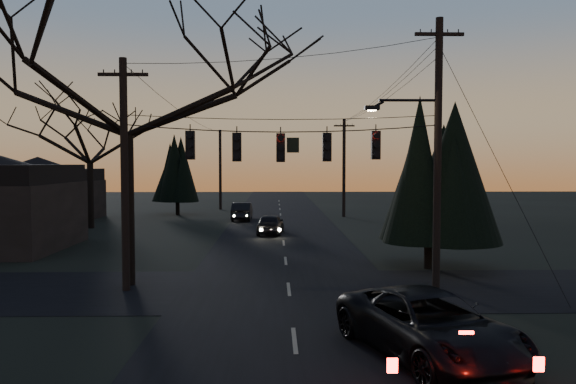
{
  "coord_description": "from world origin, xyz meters",
  "views": [
    {
      "loc": [
        -0.52,
        -10.59,
        4.71
      ],
      "look_at": [
        -0.07,
        8.37,
        3.72
      ],
      "focal_mm": 35.0,
      "sensor_mm": 36.0,
      "label": 1
    }
  ],
  "objects_px": {
    "utility_pole_far_l": "(221,209)",
    "sedan_oncoming_a": "(270,224)",
    "suv_near": "(429,326)",
    "utility_pole_far_r": "(344,217)",
    "utility_pole_right": "(436,289)",
    "sedan_oncoming_b": "(242,211)",
    "utility_pole_left": "(126,290)",
    "evergreen_right": "(429,174)",
    "bare_tree_left": "(126,74)"
  },
  "relations": [
    {
      "from": "utility_pole_left",
      "to": "evergreen_right",
      "type": "xyz_separation_m",
      "value": [
        12.31,
        4.02,
        4.2
      ]
    },
    {
      "from": "utility_pole_far_l",
      "to": "sedan_oncoming_a",
      "type": "bearing_deg",
      "value": -75.33
    },
    {
      "from": "suv_near",
      "to": "utility_pole_far_r",
      "type": "bearing_deg",
      "value": 67.33
    },
    {
      "from": "utility_pole_far_r",
      "to": "bare_tree_left",
      "type": "bearing_deg",
      "value": -113.25
    },
    {
      "from": "utility_pole_left",
      "to": "suv_near",
      "type": "xyz_separation_m",
      "value": [
        9.2,
        -7.37,
        0.79
      ]
    },
    {
      "from": "bare_tree_left",
      "to": "sedan_oncoming_a",
      "type": "relative_size",
      "value": 2.91
    },
    {
      "from": "utility_pole_right",
      "to": "suv_near",
      "type": "xyz_separation_m",
      "value": [
        -2.3,
        -7.37,
        0.79
      ]
    },
    {
      "from": "utility_pole_far_l",
      "to": "sedan_oncoming_a",
      "type": "xyz_separation_m",
      "value": [
        5.2,
        -19.87,
        0.67
      ]
    },
    {
      "from": "utility_pole_far_l",
      "to": "bare_tree_left",
      "type": "relative_size",
      "value": 0.69
    },
    {
      "from": "utility_pole_far_r",
      "to": "utility_pole_right",
      "type": "bearing_deg",
      "value": -90.0
    },
    {
      "from": "sedan_oncoming_a",
      "to": "sedan_oncoming_b",
      "type": "height_order",
      "value": "sedan_oncoming_b"
    },
    {
      "from": "bare_tree_left",
      "to": "suv_near",
      "type": "xyz_separation_m",
      "value": [
        9.32,
        -8.32,
        -7.27
      ]
    },
    {
      "from": "evergreen_right",
      "to": "sedan_oncoming_a",
      "type": "relative_size",
      "value": 1.82
    },
    {
      "from": "sedan_oncoming_b",
      "to": "sedan_oncoming_a",
      "type": "bearing_deg",
      "value": 105.09
    },
    {
      "from": "suv_near",
      "to": "sedan_oncoming_a",
      "type": "bearing_deg",
      "value": 80.71
    },
    {
      "from": "utility_pole_far_r",
      "to": "sedan_oncoming_a",
      "type": "xyz_separation_m",
      "value": [
        -6.3,
        -11.87,
        0.67
      ]
    },
    {
      "from": "utility_pole_right",
      "to": "sedan_oncoming_b",
      "type": "distance_m",
      "value": 26.76
    },
    {
      "from": "utility_pole_far_r",
      "to": "sedan_oncoming_a",
      "type": "distance_m",
      "value": 13.45
    },
    {
      "from": "utility_pole_left",
      "to": "sedan_oncoming_b",
      "type": "bearing_deg",
      "value": 83.68
    },
    {
      "from": "bare_tree_left",
      "to": "sedan_oncoming_b",
      "type": "relative_size",
      "value": 2.65
    },
    {
      "from": "suv_near",
      "to": "evergreen_right",
      "type": "bearing_deg",
      "value": 55.79
    },
    {
      "from": "utility_pole_far_l",
      "to": "evergreen_right",
      "type": "relative_size",
      "value": 1.11
    },
    {
      "from": "bare_tree_left",
      "to": "utility_pole_far_r",
      "type": "bearing_deg",
      "value": 66.75
    },
    {
      "from": "utility_pole_left",
      "to": "sedan_oncoming_b",
      "type": "height_order",
      "value": "utility_pole_left"
    },
    {
      "from": "bare_tree_left",
      "to": "utility_pole_far_l",
      "type": "bearing_deg",
      "value": 89.8
    },
    {
      "from": "utility_pole_left",
      "to": "utility_pole_far_l",
      "type": "relative_size",
      "value": 1.06
    },
    {
      "from": "suv_near",
      "to": "utility_pole_far_l",
      "type": "bearing_deg",
      "value": 83.02
    },
    {
      "from": "utility_pole_far_r",
      "to": "sedan_oncoming_b",
      "type": "distance_m",
      "value": 9.14
    },
    {
      "from": "utility_pole_far_r",
      "to": "sedan_oncoming_a",
      "type": "bearing_deg",
      "value": -117.96
    },
    {
      "from": "utility_pole_far_r",
      "to": "utility_pole_far_l",
      "type": "bearing_deg",
      "value": 145.18
    },
    {
      "from": "utility_pole_right",
      "to": "bare_tree_left",
      "type": "bearing_deg",
      "value": 175.32
    },
    {
      "from": "utility_pole_far_r",
      "to": "sedan_oncoming_b",
      "type": "height_order",
      "value": "utility_pole_far_r"
    },
    {
      "from": "sedan_oncoming_a",
      "to": "bare_tree_left",
      "type": "bearing_deg",
      "value": 75.66
    },
    {
      "from": "utility_pole_left",
      "to": "utility_pole_far_l",
      "type": "distance_m",
      "value": 36.0
    },
    {
      "from": "utility_pole_right",
      "to": "utility_pole_left",
      "type": "relative_size",
      "value": 1.18
    },
    {
      "from": "bare_tree_left",
      "to": "sedan_oncoming_a",
      "type": "xyz_separation_m",
      "value": [
        5.32,
        15.18,
        -7.38
      ]
    },
    {
      "from": "utility_pole_far_l",
      "to": "sedan_oncoming_b",
      "type": "height_order",
      "value": "utility_pole_far_l"
    },
    {
      "from": "utility_pole_right",
      "to": "bare_tree_left",
      "type": "xyz_separation_m",
      "value": [
        -11.62,
        0.95,
        8.06
      ]
    },
    {
      "from": "sedan_oncoming_a",
      "to": "evergreen_right",
      "type": "bearing_deg",
      "value": 125.38
    },
    {
      "from": "bare_tree_left",
      "to": "evergreen_right",
      "type": "xyz_separation_m",
      "value": [
        12.43,
        3.07,
        -3.86
      ]
    },
    {
      "from": "utility_pole_right",
      "to": "bare_tree_left",
      "type": "distance_m",
      "value": 14.17
    },
    {
      "from": "utility_pole_far_r",
      "to": "evergreen_right",
      "type": "bearing_deg",
      "value": -88.07
    },
    {
      "from": "utility_pole_left",
      "to": "sedan_oncoming_a",
      "type": "relative_size",
      "value": 2.15
    },
    {
      "from": "evergreen_right",
      "to": "suv_near",
      "type": "height_order",
      "value": "evergreen_right"
    },
    {
      "from": "evergreen_right",
      "to": "utility_pole_right",
      "type": "bearing_deg",
      "value": -101.34
    },
    {
      "from": "utility_pole_right",
      "to": "suv_near",
      "type": "height_order",
      "value": "utility_pole_right"
    },
    {
      "from": "utility_pole_right",
      "to": "sedan_oncoming_b",
      "type": "height_order",
      "value": "utility_pole_right"
    },
    {
      "from": "utility_pole_far_l",
      "to": "sedan_oncoming_b",
      "type": "relative_size",
      "value": 1.84
    },
    {
      "from": "utility_pole_far_l",
      "to": "suv_near",
      "type": "height_order",
      "value": "utility_pole_far_l"
    },
    {
      "from": "utility_pole_left",
      "to": "sedan_oncoming_b",
      "type": "relative_size",
      "value": 1.95
    }
  ]
}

